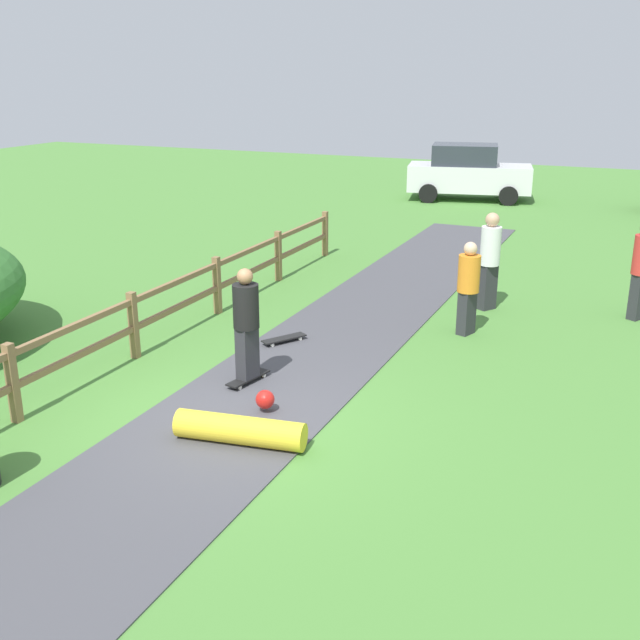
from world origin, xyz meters
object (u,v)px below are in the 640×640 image
skater_riding (246,320)px  skateboard_loose (284,338)px  bystander_orange (468,284)px  parked_car_white (468,172)px  bystander_white (490,256)px  skater_fallen (242,427)px

skater_riding → skateboard_loose: bearing=99.1°
bystander_orange → parked_car_white: (-3.36, 14.11, 0.05)m
bystander_white → parked_car_white: 12.96m
skateboard_loose → skater_riding: bearing=-80.9°
skater_fallen → skateboard_loose: 3.62m
skateboard_loose → bystander_orange: bystander_orange is taller
skater_fallen → parked_car_white: (-1.77, 19.29, 0.76)m
bystander_white → bystander_orange: bearing=-91.0°
skater_riding → parked_car_white: (-0.94, 17.62, -0.03)m
skater_fallen → bystander_white: (1.61, 6.78, 0.85)m
bystander_orange → bystander_white: bearing=89.0°
skater_fallen → bystander_orange: (1.59, 5.18, 0.71)m
skateboard_loose → bystander_orange: 3.32m
skater_fallen → bystander_white: 7.02m
bystander_white → parked_car_white: size_ratio=0.42×
skater_fallen → skateboard_loose: skater_fallen is taller
skater_riding → skateboard_loose: skater_riding is taller
skater_riding → skateboard_loose: 2.01m
bystander_white → skater_fallen: bearing=-103.4°
skater_riding → parked_car_white: parked_car_white is taller
bystander_white → bystander_orange: size_ratio=1.14×
skater_riding → bystander_orange: 4.27m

